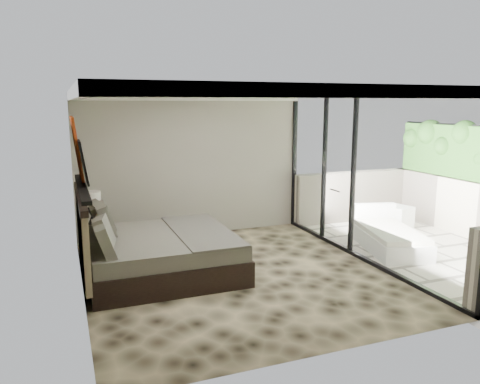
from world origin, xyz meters
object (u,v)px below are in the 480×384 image
object	(u,v)px
bed	(155,251)
lounger	(388,237)
table_lamp	(91,204)
ottoman	(399,217)
nightstand	(97,239)

from	to	relation	value
bed	lounger	bearing A→B (deg)	-2.95
bed	table_lamp	xyz separation A→B (m)	(-0.82, 1.34, 0.53)
ottoman	lounger	distance (m)	1.61
nightstand	ottoman	distance (m)	6.16
bed	lounger	xyz separation A→B (m)	(4.23, -0.22, -0.16)
nightstand	table_lamp	distance (m)	0.63
table_lamp	lounger	bearing A→B (deg)	-17.15
ottoman	lounger	world-z (taller)	lounger
bed	table_lamp	bearing A→B (deg)	121.45
nightstand	ottoman	bearing A→B (deg)	3.66
bed	table_lamp	size ratio (longest dim) A/B	3.81
nightstand	lounger	world-z (taller)	lounger
ottoman	table_lamp	bearing A→B (deg)	175.97
lounger	table_lamp	bearing A→B (deg)	177.85
nightstand	ottoman	size ratio (longest dim) A/B	1.21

